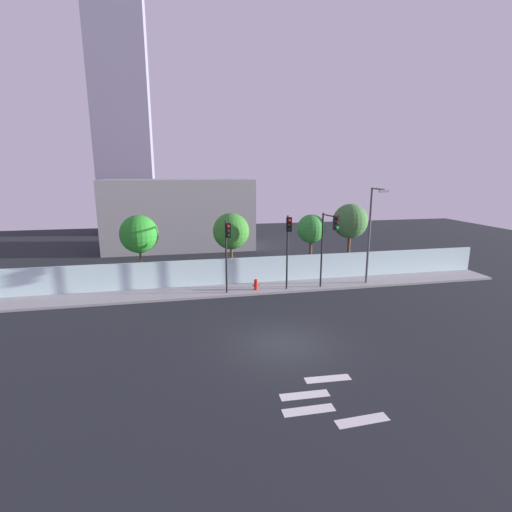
{
  "coord_description": "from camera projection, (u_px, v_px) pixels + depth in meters",
  "views": [
    {
      "loc": [
        -4.49,
        -15.4,
        7.84
      ],
      "look_at": [
        0.05,
        6.5,
        2.74
      ],
      "focal_mm": 26.14,
      "sensor_mm": 36.0,
      "label": 1
    }
  ],
  "objects": [
    {
      "name": "street_lamp_curbside",
      "position": [
        371.0,
        228.0,
        25.22
      ],
      "size": [
        0.61,
        1.89,
        6.62
      ],
      "color": "#4C4C51",
      "rests_on": "sidewalk"
    },
    {
      "name": "roadside_tree_rightmost",
      "position": [
        350.0,
        222.0,
        28.14
      ],
      "size": [
        2.62,
        2.62,
        5.46
      ],
      "color": "brown",
      "rests_on": "ground"
    },
    {
      "name": "traffic_light_left",
      "position": [
        227.0,
        242.0,
        22.86
      ],
      "size": [
        0.34,
        1.33,
        4.69
      ],
      "color": "black",
      "rests_on": "sidewalk"
    },
    {
      "name": "fire_hydrant",
      "position": [
        256.0,
        284.0,
        24.67
      ],
      "size": [
        0.44,
        0.26,
        0.74
      ],
      "color": "red",
      "rests_on": "sidewalk"
    },
    {
      "name": "roadside_tree_midright",
      "position": [
        311.0,
        229.0,
        27.64
      ],
      "size": [
        2.13,
        2.13,
        4.73
      ],
      "color": "brown",
      "rests_on": "ground"
    },
    {
      "name": "tower_on_skyline",
      "position": [
        122.0,
        112.0,
        45.74
      ],
      "size": [
        6.63,
        5.0,
        29.97
      ],
      "primitive_type": "cube",
      "color": "gray",
      "rests_on": "ground"
    },
    {
      "name": "low_building_distant",
      "position": [
        180.0,
        214.0,
        38.1
      ],
      "size": [
        14.75,
        6.0,
        7.04
      ],
      "primitive_type": "cube",
      "color": "gray",
      "rests_on": "ground"
    },
    {
      "name": "roadside_tree_leftmost",
      "position": [
        139.0,
        234.0,
        25.19
      ],
      "size": [
        2.58,
        2.58,
        4.98
      ],
      "color": "brown",
      "rests_on": "ground"
    },
    {
      "name": "roadside_tree_midleft",
      "position": [
        231.0,
        231.0,
        26.44
      ],
      "size": [
        2.59,
        2.59,
        4.98
      ],
      "color": "brown",
      "rests_on": "ground"
    },
    {
      "name": "traffic_light_right",
      "position": [
        288.0,
        238.0,
        23.7
      ],
      "size": [
        0.43,
        1.17,
        4.92
      ],
      "color": "black",
      "rests_on": "sidewalk"
    },
    {
      "name": "ground_plane",
      "position": [
        283.0,
        344.0,
        17.33
      ],
      "size": [
        80.0,
        80.0,
        0.0
      ],
      "primitive_type": "plane",
      "color": "black"
    },
    {
      "name": "sidewalk",
      "position": [
        250.0,
        289.0,
        25.14
      ],
      "size": [
        36.0,
        2.4,
        0.15
      ],
      "primitive_type": "cube",
      "color": "#979797",
      "rests_on": "ground"
    },
    {
      "name": "crosswalk_marking",
      "position": [
        325.0,
        400.0,
        13.06
      ],
      "size": [
        3.32,
        3.07,
        0.01
      ],
      "color": "silver",
      "rests_on": "ground"
    },
    {
      "name": "perimeter_wall",
      "position": [
        247.0,
        270.0,
        26.16
      ],
      "size": [
        36.0,
        0.18,
        1.8
      ],
      "primitive_type": "cube",
      "color": "silver",
      "rests_on": "sidewalk"
    },
    {
      "name": "traffic_light_center",
      "position": [
        329.0,
        235.0,
        23.88
      ],
      "size": [
        0.5,
        1.82,
        5.03
      ],
      "color": "black",
      "rests_on": "sidewalk"
    }
  ]
}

